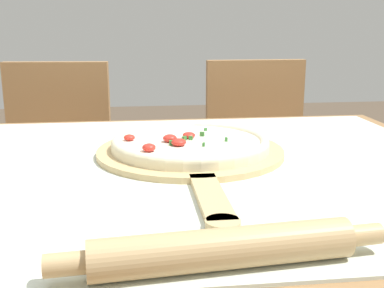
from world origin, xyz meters
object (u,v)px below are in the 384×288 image
pizza_peel (191,154)px  rolling_pin (223,249)px  chair_right (259,160)px  pizza (190,143)px  chair_left (56,167)px

pizza_peel → rolling_pin: 0.47m
pizza_peel → chair_right: size_ratio=0.69×
pizza → chair_left: (-0.40, 0.73, -0.26)m
pizza → chair_right: (0.35, 0.73, -0.26)m
pizza_peel → chair_left: (-0.40, 0.75, -0.24)m
chair_left → chair_right: same height
pizza → pizza_peel: bearing=-88.1°
pizza → rolling_pin: (-0.02, -0.49, -0.00)m
rolling_pin → chair_right: 1.30m
pizza → chair_left: chair_left is taller
pizza_peel → pizza: bearing=91.9°
rolling_pin → chair_right: (0.37, 1.22, -0.26)m
rolling_pin → chair_left: bearing=107.5°
rolling_pin → chair_left: chair_left is taller
pizza_peel → chair_right: (0.35, 0.75, -0.24)m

